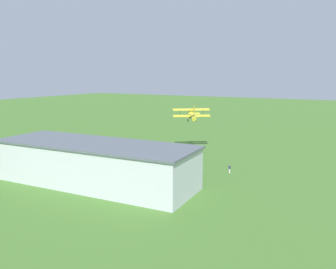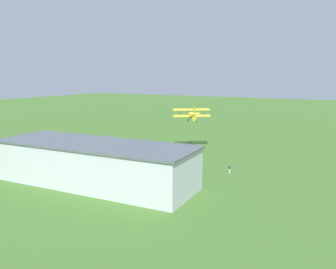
{
  "view_description": "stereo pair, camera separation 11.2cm",
  "coord_description": "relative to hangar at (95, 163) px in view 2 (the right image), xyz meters",
  "views": [
    {
      "loc": [
        -37.89,
        80.65,
        18.28
      ],
      "look_at": [
        -1.77,
        15.43,
        5.46
      ],
      "focal_mm": 37.05,
      "sensor_mm": 36.0,
      "label": 1
    },
    {
      "loc": [
        -37.99,
        80.59,
        18.28
      ],
      "look_at": [
        -1.77,
        15.43,
        5.46
      ],
      "focal_mm": 37.05,
      "sensor_mm": 36.0,
      "label": 2
    }
  ],
  "objects": [
    {
      "name": "ground_plane",
      "position": [
        -0.34,
        -37.01,
        -3.58
      ],
      "size": [
        400.0,
        400.0,
        0.0
      ],
      "primitive_type": "plane",
      "color": "#47752D"
    },
    {
      "name": "car_blue",
      "position": [
        23.8,
        -12.0,
        -2.7
      ],
      "size": [
        2.34,
        4.46,
        1.72
      ],
      "color": "#23389E",
      "rests_on": "ground_plane"
    },
    {
      "name": "person_watching_takeoff",
      "position": [
        -17.71,
        -17.41,
        -2.8
      ],
      "size": [
        0.5,
        0.5,
        1.59
      ],
      "color": "beige",
      "rests_on": "ground_plane"
    },
    {
      "name": "car_white",
      "position": [
        17.59,
        -12.58,
        -2.75
      ],
      "size": [
        2.21,
        4.15,
        1.6
      ],
      "color": "white",
      "rests_on": "ground_plane"
    },
    {
      "name": "car_red",
      "position": [
        30.85,
        -12.54,
        -2.79
      ],
      "size": [
        2.07,
        4.44,
        1.5
      ],
      "color": "red",
      "rests_on": "ground_plane"
    },
    {
      "name": "person_crossing_taxiway",
      "position": [
        18.29,
        -16.81,
        -2.81
      ],
      "size": [
        0.52,
        0.52,
        1.56
      ],
      "color": "#3F3F47",
      "rests_on": "ground_plane"
    },
    {
      "name": "biplane",
      "position": [
        -3.32,
        -31.22,
        5.45
      ],
      "size": [
        8.56,
        7.58,
        4.03
      ],
      "color": "yellow"
    },
    {
      "name": "hangar",
      "position": [
        0.0,
        0.0,
        0.0
      ],
      "size": [
        35.56,
        13.39,
        7.15
      ],
      "color": "silver",
      "rests_on": "ground_plane"
    },
    {
      "name": "car_yellow",
      "position": [
        38.56,
        -12.85,
        -2.7
      ],
      "size": [
        2.0,
        4.2,
        1.73
      ],
      "color": "gold",
      "rests_on": "ground_plane"
    }
  ]
}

